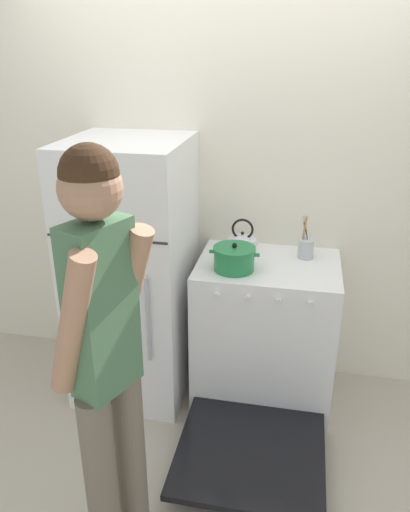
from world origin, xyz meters
TOP-DOWN VIEW (x-y plane):
  - ground_plane at (0.00, 0.00)m, footprint 14.00×14.00m
  - wall_back at (0.00, 0.03)m, footprint 10.00×0.06m
  - refrigerator at (-0.50, -0.35)m, footprint 0.66×0.73m
  - stove_range at (0.30, -0.34)m, footprint 0.81×1.32m
  - dutch_oven_pot at (0.12, -0.42)m, footprint 0.28×0.23m
  - tea_kettle at (0.13, -0.18)m, footprint 0.21×0.17m
  - utensil_jar at (0.50, -0.18)m, footprint 0.09×0.09m
  - person at (-0.20, -1.49)m, footprint 0.38×0.43m

SIDE VIEW (x-z plane):
  - ground_plane at x=0.00m, z-range 0.00..0.00m
  - stove_range at x=0.30m, z-range 0.00..0.89m
  - refrigerator at x=-0.50m, z-range 0.00..1.58m
  - utensil_jar at x=0.50m, z-range 0.83..1.09m
  - tea_kettle at x=0.13m, z-range 0.85..1.07m
  - dutch_oven_pot at x=0.12m, z-range 0.88..1.04m
  - person at x=-0.20m, z-range 0.12..1.90m
  - wall_back at x=0.00m, z-range 0.00..2.55m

